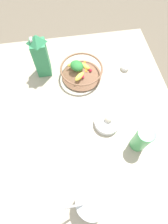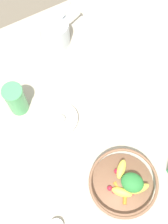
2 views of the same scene
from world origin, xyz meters
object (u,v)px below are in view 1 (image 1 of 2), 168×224
at_px(garlic_bowl, 107,122).
at_px(yogurt_tub, 92,202).
at_px(milk_carton, 41,56).
at_px(drinking_cup, 142,139).
at_px(fruit_bowl, 81,71).

bearing_deg(garlic_bowl, yogurt_tub, -22.75).
height_order(milk_carton, garlic_bowl, milk_carton).
xyz_separation_m(yogurt_tub, garlic_bowl, (-0.33, 0.14, -0.05)).
xyz_separation_m(yogurt_tub, drinking_cup, (-0.20, 0.25, 0.01)).
relative_size(milk_carton, yogurt_tub, 1.07).
bearing_deg(drinking_cup, yogurt_tub, -51.26).
bearing_deg(garlic_bowl, milk_carton, -143.27).
relative_size(drinking_cup, garlic_bowl, 1.21).
bearing_deg(fruit_bowl, yogurt_tub, -5.16).
xyz_separation_m(fruit_bowl, yogurt_tub, (0.64, -0.06, 0.02)).
height_order(milk_carton, drinking_cup, milk_carton).
distance_m(milk_carton, yogurt_tub, 0.72).
relative_size(milk_carton, garlic_bowl, 2.02).
bearing_deg(fruit_bowl, garlic_bowl, 14.36).
relative_size(fruit_bowl, garlic_bowl, 1.87).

